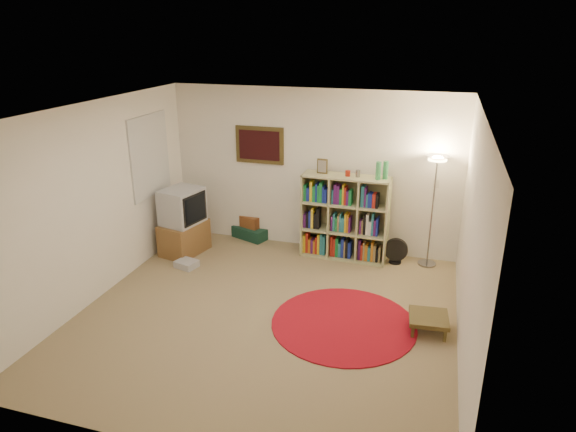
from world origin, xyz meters
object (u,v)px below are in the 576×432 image
Objects in this scene: floor_lamp at (436,175)px; floor_fan at (396,251)px; bookshelf at (344,219)px; side_table at (429,318)px; tv_stand at (183,222)px; suitcase at (252,232)px.

floor_lamp is 4.17× the size of floor_fan.
bookshelf is 2.26m from side_table.
bookshelf reaches higher than side_table.
suitcase is (0.79, 0.87, -0.41)m from tv_stand.
tv_stand is at bearing -111.45° from suitcase.
side_table is (1.35, -1.75, -0.46)m from bookshelf.
floor_fan is 1.83m from side_table.
floor_lamp reaches higher than side_table.
floor_fan is (0.81, -0.00, -0.43)m from bookshelf.
floor_fan is 2.44m from suitcase.
suitcase is at bearing 167.36° from floor_fan.
side_table is at bearing -77.49° from floor_fan.
floor_lamp is at bearing 22.45° from tv_stand.
tv_stand reaches higher than side_table.
floor_fan is 3.26m from tv_stand.
suitcase is (-2.41, 0.33, -0.11)m from floor_fan.
tv_stand is at bearing -165.39° from bookshelf.
side_table is (2.96, -2.08, 0.08)m from suitcase.
floor_fan is at bearing 12.89° from suitcase.
floor_fan is 0.38× the size of tv_stand.
bookshelf is 0.94× the size of floor_lamp.
floor_lamp reaches higher than tv_stand.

